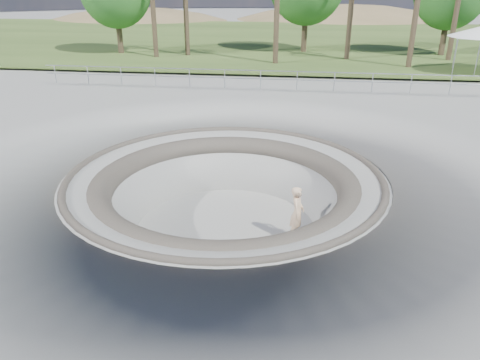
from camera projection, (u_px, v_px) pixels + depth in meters
The scene contains 7 objects.
ground at pixel (225, 176), 15.08m from camera, with size 180.00×180.00×0.00m, color #969691.
skate_bowl at pixel (226, 225), 15.81m from camera, with size 14.00×14.00×4.10m.
grass_strip at pixel (282, 39), 45.86m from camera, with size 180.00×36.00×0.12m.
distant_hills at pixel (314, 71), 69.33m from camera, with size 103.20×45.00×28.60m.
safety_railing at pixel (261, 79), 25.70m from camera, with size 25.00×0.06×1.03m.
skateboard at pixel (296, 238), 15.04m from camera, with size 0.84×0.45×0.08m.
skater at pixel (297, 213), 14.68m from camera, with size 0.65×0.43×1.78m, color beige.
Camera 1 is at (2.35, -13.68, 5.91)m, focal length 35.00 mm.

